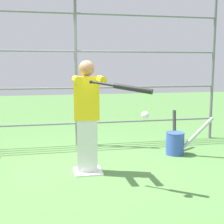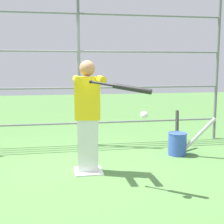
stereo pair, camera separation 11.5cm
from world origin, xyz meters
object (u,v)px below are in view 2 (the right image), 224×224
object	(u,v)px
batter	(88,113)
baseball_bat_swinging	(127,88)
softball_in_flight	(144,115)
bat_bucket	(179,142)

from	to	relation	value
batter	baseball_bat_swinging	bearing A→B (deg)	119.24
baseball_bat_swinging	softball_in_flight	size ratio (longest dim) A/B	7.23
baseball_bat_swinging	softball_in_flight	world-z (taller)	baseball_bat_swinging
baseball_bat_swinging	batter	bearing A→B (deg)	-60.76
baseball_bat_swinging	bat_bucket	xyz separation A→B (m)	(-1.23, -1.31, -1.05)
batter	bat_bucket	world-z (taller)	batter
batter	baseball_bat_swinging	distance (m)	0.90
batter	softball_in_flight	world-z (taller)	batter
batter	baseball_bat_swinging	size ratio (longest dim) A/B	2.31
softball_in_flight	bat_bucket	size ratio (longest dim) A/B	0.11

